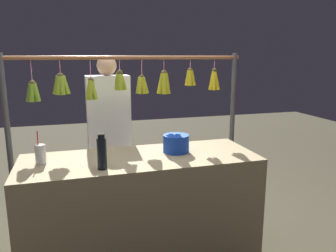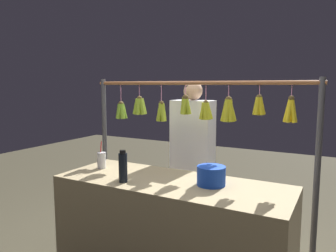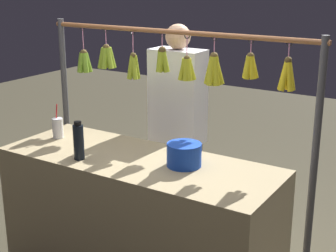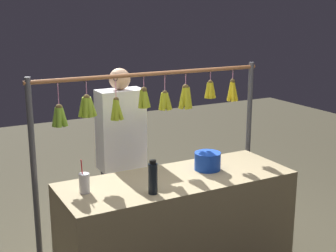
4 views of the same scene
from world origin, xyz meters
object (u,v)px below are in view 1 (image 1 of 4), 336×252
water_bottle (102,153)px  blue_bucket (176,144)px  drink_cup (40,154)px  vendor_person (110,145)px

water_bottle → blue_bucket: size_ratio=1.17×
water_bottle → drink_cup: bearing=-30.3°
blue_bucket → vendor_person: (0.45, -0.67, -0.15)m
drink_cup → water_bottle: bearing=149.7°
water_bottle → vendor_person: vendor_person is taller
water_bottle → blue_bucket: water_bottle is taller
water_bottle → blue_bucket: bearing=-157.9°
blue_bucket → vendor_person: bearing=-56.0°
water_bottle → vendor_person: bearing=-99.3°
blue_bucket → drink_cup: drink_cup is taller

